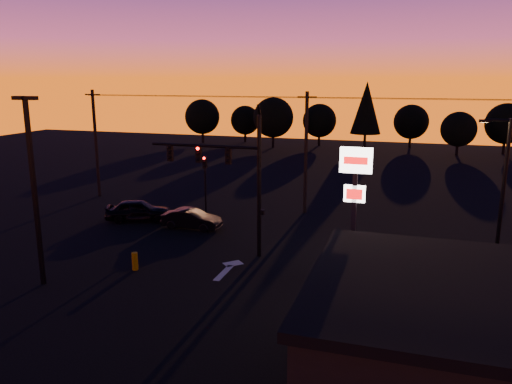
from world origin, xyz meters
TOP-DOWN VIEW (x-y plane):
  - ground at (0.00, 0.00)m, footprint 120.00×120.00m
  - lane_arrow at (0.50, 1.67)m, footprint 1.20×3.10m
  - traffic_signal_mast at (-0.10, 3.99)m, footprint 6.79×0.52m
  - secondary_signal at (-5.00, 11.49)m, footprint 0.30×0.31m
  - parking_lot_light at (-7.50, -3.00)m, footprint 1.25×0.30m
  - pylon_sign at (7.00, 1.50)m, footprint 1.50×0.28m
  - streetlight at (13.91, 5.50)m, footprint 1.55×0.35m
  - utility_pole_0 at (-16.00, 14.00)m, footprint 1.40×0.26m
  - utility_pole_1 at (2.00, 14.00)m, footprint 1.40×0.26m
  - power_wires at (2.00, 14.00)m, footprint 36.00×1.22m
  - bollard at (-4.15, 0.01)m, footprint 0.32×0.32m
  - tree_0 at (-22.00, 50.00)m, footprint 5.36×5.36m
  - tree_1 at (-16.00, 53.00)m, footprint 4.54×4.54m
  - tree_2 at (-10.00, 48.00)m, footprint 5.77×5.78m
  - tree_3 at (-4.00, 52.00)m, footprint 4.95×4.95m
  - tree_4 at (3.00, 49.00)m, footprint 4.18×4.18m
  - tree_5 at (9.00, 54.00)m, footprint 4.95×4.95m
  - tree_6 at (15.00, 48.00)m, footprint 4.54×4.54m
  - tree_7 at (21.00, 51.00)m, footprint 5.36×5.36m
  - car_left at (-8.83, 8.31)m, footprint 4.87×3.32m
  - car_mid at (-4.43, 7.73)m, footprint 4.05×1.46m
  - suv_parked at (8.80, -3.83)m, footprint 3.80×4.91m

SIDE VIEW (x-z plane):
  - ground at x=0.00m, z-range 0.00..0.00m
  - lane_arrow at x=0.50m, z-range 0.00..0.01m
  - bollard at x=-4.15m, z-range 0.00..0.95m
  - suv_parked at x=8.80m, z-range 0.00..1.24m
  - car_mid at x=-4.43m, z-range 0.00..1.33m
  - car_left at x=-8.83m, z-range 0.00..1.54m
  - secondary_signal at x=-5.00m, z-range 0.69..5.04m
  - tree_1 at x=-16.00m, z-range 0.58..6.29m
  - tree_6 at x=15.00m, z-range 0.58..6.29m
  - tree_3 at x=-4.00m, z-range 0.63..6.86m
  - tree_5 at x=9.00m, z-range 0.63..6.86m
  - tree_0 at x=-22.00m, z-range 0.69..7.43m
  - tree_7 at x=21.00m, z-range 0.69..7.43m
  - tree_2 at x=-10.00m, z-range 0.74..8.00m
  - streetlight at x=13.91m, z-range 0.42..8.42m
  - utility_pole_0 at x=-16.00m, z-range 0.09..9.09m
  - utility_pole_1 at x=2.00m, z-range 0.09..9.09m
  - pylon_sign at x=7.00m, z-range 1.51..8.31m
  - traffic_signal_mast at x=-0.10m, z-range 0.65..9.23m
  - parking_lot_light at x=-7.50m, z-range 0.70..9.84m
  - tree_4 at x=3.00m, z-range 1.18..10.68m
  - power_wires at x=2.00m, z-range 8.53..8.60m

